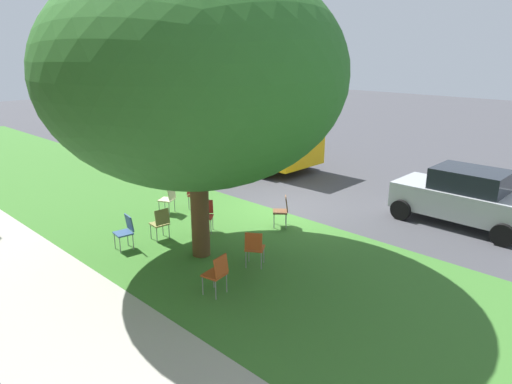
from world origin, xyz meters
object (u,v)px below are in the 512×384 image
chair_5 (283,209)px  chair_6 (205,213)px  chair_0 (194,193)px  chair_3 (169,197)px  chair_7 (126,230)px  chair_2 (254,246)px  chair_4 (161,222)px  chair_1 (217,272)px  street_tree (195,75)px  parked_car (464,196)px  school_bus (216,120)px

chair_5 → chair_6: same height
chair_0 → chair_6: same height
chair_3 → chair_0: bearing=-101.6°
chair_7 → chair_6: bearing=-103.7°
chair_2 → chair_7: size_ratio=1.00×
chair_0 → chair_4: (-1.36, 2.23, 0.00)m
chair_1 → chair_6: bearing=-36.5°
chair_3 → street_tree: bearing=157.8°
chair_6 → chair_7: bearing=76.3°
chair_3 → chair_4: bearing=138.3°
street_tree → chair_0: bearing=-36.3°
chair_0 → chair_7: bearing=110.7°
street_tree → chair_5: (-0.21, -2.82, -3.78)m
chair_2 → chair_0: bearing=-21.4°
chair_5 → chair_7: (1.84, 3.90, 0.00)m
chair_6 → chair_0: bearing=-30.0°
chair_6 → chair_2: bearing=165.1°
chair_4 → parked_car: bearing=-128.4°
chair_5 → parked_car: bearing=-134.3°
chair_5 → chair_1: bearing=111.7°
chair_1 → chair_4: (3.20, -0.87, 0.00)m
chair_4 → chair_6: size_ratio=1.00×
chair_5 → chair_7: size_ratio=1.00×
street_tree → chair_3: street_tree is taller
chair_7 → school_bus: school_bus is taller
chair_4 → chair_5: same height
chair_2 → chair_5: (1.20, -2.41, 0.00)m
chair_0 → chair_4: same height
chair_0 → school_bus: size_ratio=0.08×
chair_2 → chair_3: size_ratio=1.00×
street_tree → parked_car: size_ratio=1.83×
chair_4 → chair_2: bearing=-168.8°
parked_car → chair_6: bearing=47.8°
chair_2 → parked_car: bearing=-111.6°
chair_7 → street_tree: bearing=-146.5°
chair_1 → street_tree: bearing=-30.4°
chair_2 → school_bus: (9.12, -6.99, 1.24)m
chair_5 → school_bus: 9.23m
chair_5 → school_bus: school_bus is taller
chair_1 → chair_7: 3.37m
chair_4 → chair_5: (-1.67, -2.97, 0.00)m
chair_1 → chair_3: same height
chair_2 → school_bus: size_ratio=0.08×
chair_1 → chair_7: bearing=1.0°
chair_4 → school_bus: 9.89m
chair_7 → school_bus: bearing=-54.4°
street_tree → chair_7: (1.63, 1.08, -3.78)m
chair_0 → parked_car: size_ratio=0.24×
chair_4 → school_bus: school_bus is taller
chair_1 → chair_4: size_ratio=1.00×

